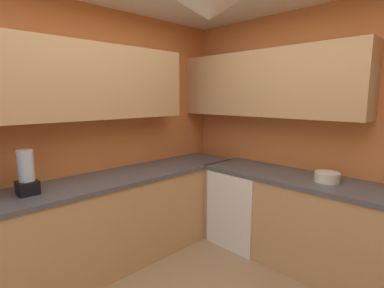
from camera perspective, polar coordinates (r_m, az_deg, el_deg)
room_shell at (r=2.24m, az=5.27°, el=10.82°), size 3.58×3.72×2.62m
counter_run_left at (r=3.07m, az=-17.81°, el=-14.70°), size 0.65×3.33×0.89m
counter_run_back at (r=3.11m, az=25.58°, el=-14.81°), size 2.67×0.65×0.89m
dishwasher at (r=3.50m, az=10.02°, el=-11.75°), size 0.60×0.60×0.84m
bowl at (r=2.98m, az=24.71°, el=-5.84°), size 0.22×0.22×0.09m
blender_appliance at (r=2.69m, az=-29.42°, el=-5.21°), size 0.15×0.15×0.36m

